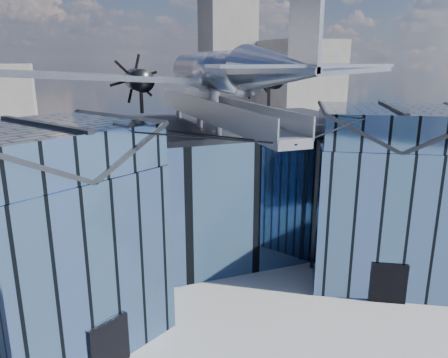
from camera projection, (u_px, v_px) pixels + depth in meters
name	position (u px, v px, depth m)	size (l,w,h in m)	color
ground_plane	(235.00, 292.00, 28.62)	(120.00, 120.00, 0.00)	gray
museum	(206.00, 188.00, 32.39)	(32.88, 24.50, 17.60)	#486893
bg_towers	(128.00, 89.00, 71.94)	(77.00, 24.50, 26.00)	slate
tree_side_e	(397.00, 173.00, 44.99)	(3.84, 3.84, 5.02)	#312013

